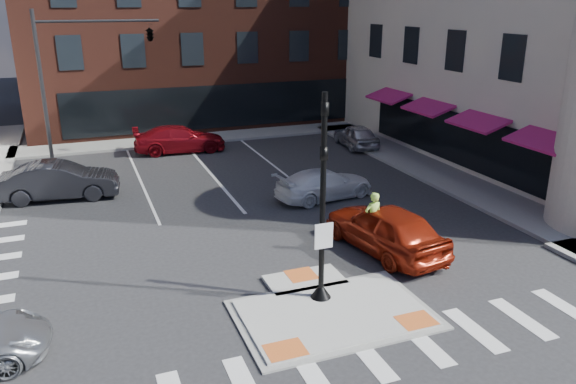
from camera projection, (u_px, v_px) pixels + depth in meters
name	position (u px, v px, depth m)	size (l,w,h in m)	color
ground	(326.00, 307.00, 16.10)	(120.00, 120.00, 0.00)	#28282B
refuge_island	(330.00, 310.00, 15.86)	(5.40, 4.65, 0.13)	gray
sidewalk_e	(437.00, 172.00, 28.58)	(3.00, 24.00, 0.15)	gray
sidewalk_n	(227.00, 135.00, 36.55)	(26.00, 3.00, 0.15)	gray
building_n	(190.00, 9.00, 42.90)	(24.40, 18.40, 15.50)	#4B2117
building_far_left	(87.00, 35.00, 59.13)	(10.00, 12.00, 10.00)	slate
building_far_right	(204.00, 23.00, 64.98)	(12.00, 12.00, 12.00)	brown
signal_pole	(322.00, 226.00, 15.69)	(0.60, 0.60, 5.98)	black
mast_arm_signal	(122.00, 45.00, 28.85)	(6.10, 2.24, 8.00)	black
red_sedan	(385.00, 228.00, 19.46)	(2.03, 5.04, 1.72)	maroon
white_pickup	(325.00, 184.00, 24.84)	(1.85, 4.55, 1.32)	white
bg_car_dark	(60.00, 181.00, 24.74)	(1.74, 4.99, 1.65)	#25252A
bg_car_silver	(356.00, 136.00, 33.66)	(1.64, 4.08, 1.39)	silver
bg_car_red	(180.00, 139.00, 32.58)	(2.13, 5.23, 1.52)	maroon
cyclist	(372.00, 233.00, 19.35)	(0.76, 1.80, 2.22)	#3F3F44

